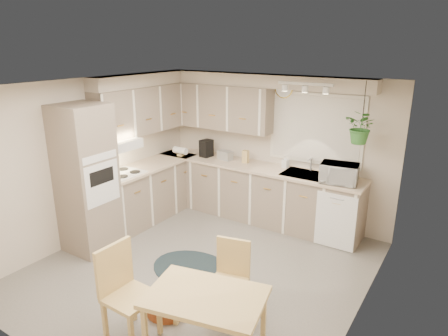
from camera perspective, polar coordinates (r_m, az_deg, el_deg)
The scene contains 35 objects.
floor at distance 5.49m, azimuth -3.32°, elevation -14.12°, with size 4.20×4.20×0.00m, color slate.
ceiling at distance 4.69m, azimuth -3.85°, elevation 11.68°, with size 4.20×4.20×0.00m, color white.
wall_back at distance 6.69m, azimuth 7.13°, elevation 2.90°, with size 4.00×0.04×2.40m, color beige.
wall_front at distance 3.65m, azimuth -23.88°, elevation -11.49°, with size 4.00×0.04×2.40m, color beige.
wall_left at distance 6.31m, azimuth -18.39°, elevation 1.21°, with size 0.04×4.20×2.40m, color beige.
wall_right at distance 4.18m, azimuth 19.32°, elevation -7.15°, with size 0.04×4.20×2.40m, color beige.
base_cab_left at distance 6.88m, azimuth -10.59°, elevation -3.41°, with size 0.60×1.85×0.90m, color gray.
base_cab_back at distance 6.75m, azimuth 4.25°, elevation -3.56°, with size 3.60×0.60×0.90m, color gray.
counter_left at distance 6.73m, azimuth -10.75°, elevation 0.32°, with size 0.64×1.89×0.04m, color #CCB595.
counter_back at distance 6.59m, azimuth 4.30°, elevation 0.23°, with size 3.64×0.64×0.04m, color #CCB595.
oven_stack at distance 5.88m, azimuth -19.05°, elevation -1.54°, with size 0.65×0.65×2.10m, color gray.
wall_oven_face at distance 5.64m, azimuth -17.01°, elevation -2.14°, with size 0.02×0.56×0.58m, color silver.
upper_cab_left at distance 6.70m, azimuth -11.30°, elevation 8.18°, with size 0.35×2.00×0.75m, color gray.
upper_cab_back at distance 6.90m, azimuth -0.89°, elevation 8.78°, with size 2.00×0.35×0.75m, color gray.
soffit_left at distance 6.66m, azimuth -11.71°, elevation 12.23°, with size 0.30×2.00×0.20m, color beige.
soffit_back at distance 6.46m, azimuth 5.28°, elevation 12.36°, with size 3.60×0.30×0.20m, color beige.
cooktop at distance 6.33m, azimuth -14.25°, elevation -0.78°, with size 0.52×0.58×0.02m, color silver.
range_hood at distance 6.22m, azimuth -14.69°, elevation 3.23°, with size 0.40×0.60×0.14m, color silver.
window_blinds at distance 6.31m, azimuth 12.89°, elevation 5.44°, with size 1.40×0.02×1.00m, color silver.
window_frame at distance 6.32m, azimuth 12.92°, elevation 5.45°, with size 1.50×0.02×1.10m, color silver.
sink at distance 6.25m, azimuth 11.59°, elevation -1.26°, with size 0.70×0.48×0.10m, color #A4A7AB.
dishwasher_front at distance 5.97m, azimuth 15.59°, elevation -7.38°, with size 0.58×0.01×0.83m, color silver.
track_light_bar at distance 5.72m, azimuth 11.53°, elevation 11.72°, with size 0.80×0.04×0.04m, color silver.
wall_clock at distance 6.43m, azimuth 8.57°, elevation 11.13°, with size 0.30×0.30×0.03m, color gold.
dining_table at distance 4.02m, azimuth -2.58°, elevation -21.60°, with size 1.07×0.72×0.68m, color tan.
chair_left at distance 4.23m, azimuth -13.21°, elevation -17.25°, with size 0.46×0.46×0.99m, color tan.
chair_back at distance 4.44m, azimuth 0.55°, elevation -15.97°, with size 0.40×0.40×0.85m, color tan.
braided_rug at distance 5.46m, azimuth -4.45°, elevation -14.23°, with size 1.18×0.88×0.01m, color black.
pet_bed at distance 4.76m, azimuth -8.01°, elevation -18.97°, with size 0.49×0.49×0.11m, color #A54A21.
microwave at distance 5.93m, azimuth 16.14°, elevation -0.43°, with size 0.52×0.29×0.35m, color silver.
soap_bottle at distance 6.50m, azimuth 8.77°, elevation 0.45°, with size 0.09×0.20×0.09m, color silver.
hanging_plant at distance 5.72m, azimuth 19.01°, elevation 5.02°, with size 0.42×0.46×0.36m, color #316F2C.
coffee_maker at distance 7.04m, azimuth -2.54°, elevation 2.84°, with size 0.17×0.21×0.30m, color black.
toaster at distance 6.87m, azimuth 0.18°, elevation 1.84°, with size 0.25×0.14×0.15m, color #A4A7AB.
knife_block at distance 6.69m, azimuth 3.11°, elevation 1.64°, with size 0.10×0.10×0.21m, color tan.
Camera 1 is at (2.78, -3.75, 2.88)m, focal length 32.00 mm.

